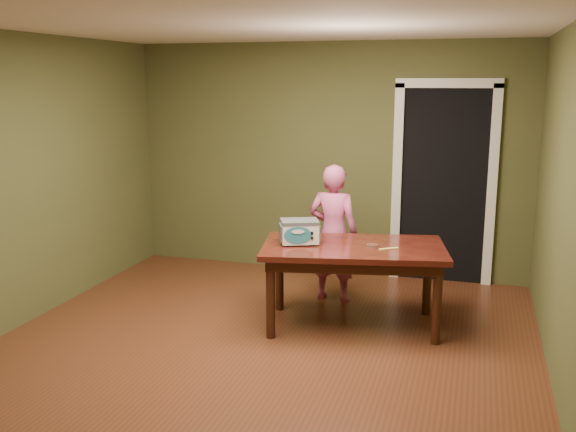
{
  "coord_description": "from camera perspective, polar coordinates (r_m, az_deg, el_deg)",
  "views": [
    {
      "loc": [
        1.64,
        -4.56,
        2.19
      ],
      "look_at": [
        -0.01,
        1.0,
        0.95
      ],
      "focal_mm": 40.0,
      "sensor_mm": 36.0,
      "label": 1
    }
  ],
  "objects": [
    {
      "name": "child",
      "position": [
        6.39,
        4.04,
        -1.53
      ],
      "size": [
        0.53,
        0.37,
        1.38
      ],
      "primitive_type": "imported",
      "rotation": [
        0.0,
        0.0,
        3.06
      ],
      "color": "#C14F7F",
      "rests_on": "floor"
    },
    {
      "name": "toy_oven",
      "position": [
        5.7,
        1.03,
        -1.33
      ],
      "size": [
        0.4,
        0.34,
        0.22
      ],
      "rotation": [
        0.0,
        0.0,
        0.39
      ],
      "color": "#4C4F54",
      "rests_on": "dining_table"
    },
    {
      "name": "doorway",
      "position": [
        7.43,
        13.78,
        2.94
      ],
      "size": [
        1.1,
        0.66,
        2.25
      ],
      "color": "black",
      "rests_on": "ground"
    },
    {
      "name": "spatula",
      "position": [
        5.62,
        8.96,
        -2.88
      ],
      "size": [
        0.16,
        0.12,
        0.01
      ],
      "primitive_type": "cube",
      "rotation": [
        0.0,
        0.0,
        0.61
      ],
      "color": "#FFF36E",
      "rests_on": "dining_table"
    },
    {
      "name": "baking_pan",
      "position": [
        5.68,
        7.52,
        -2.6
      ],
      "size": [
        0.1,
        0.1,
        0.02
      ],
      "color": "silver",
      "rests_on": "dining_table"
    },
    {
      "name": "dining_table",
      "position": [
        5.73,
        5.83,
        -3.57
      ],
      "size": [
        1.74,
        1.19,
        0.75
      ],
      "rotation": [
        0.0,
        0.0,
        0.19
      ],
      "color": "black",
      "rests_on": "floor"
    },
    {
      "name": "room_shell",
      "position": [
        4.87,
        -3.22,
        6.37
      ],
      "size": [
        4.52,
        5.02,
        2.61
      ],
      "color": "#4E512B",
      "rests_on": "ground"
    },
    {
      "name": "floor",
      "position": [
        5.31,
        -3.0,
        -12.28
      ],
      "size": [
        5.0,
        5.0,
        0.0
      ],
      "primitive_type": "plane",
      "color": "#5C2D1A",
      "rests_on": "ground"
    }
  ]
}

